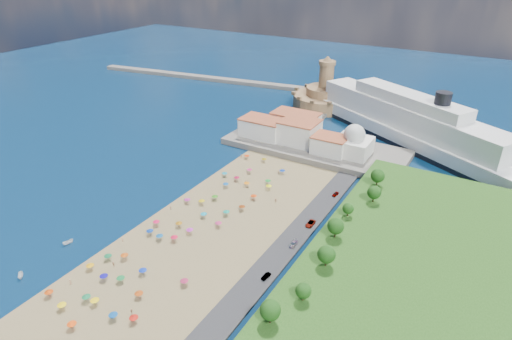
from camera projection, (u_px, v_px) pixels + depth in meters
The scene contains 13 objects.
ground at pixel (214, 212), 163.85m from camera, with size 700.00×700.00×0.00m, color #071938.
terrace at pixel (315, 147), 214.55m from camera, with size 90.00×36.00×3.00m, color #59544C.
jetty at pixel (304, 119), 251.49m from camera, with size 18.00×70.00×2.40m, color #59544C.
breakwater at pixel (214, 79), 330.44m from camera, with size 200.00×7.00×2.60m, color #59544C.
waterfront_buildings at pixel (293, 130), 218.07m from camera, with size 57.00×29.00×11.00m.
domed_building at pixel (354, 143), 200.53m from camera, with size 16.00×16.00×15.00m.
fortress at pixel (325, 97), 271.98m from camera, with size 40.00×40.00×32.40m.
cruise_ship at pixel (406, 124), 221.79m from camera, with size 134.03×88.45×31.04m.
beach_parasols at pixel (187, 224), 152.69m from camera, with size 32.99×115.30×2.20m.
beachgoers at pixel (206, 214), 160.50m from camera, with size 35.46×101.54×1.89m.
moored_boats at pixel (45, 259), 137.59m from camera, with size 4.87×22.09×1.44m.
parked_cars at pixel (306, 228), 151.55m from camera, with size 2.38×61.08×1.42m.
hillside_trees at pixel (333, 236), 132.75m from camera, with size 10.42×108.16×6.99m.
Camera 1 is at (84.65, -111.02, 88.72)m, focal length 30.00 mm.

